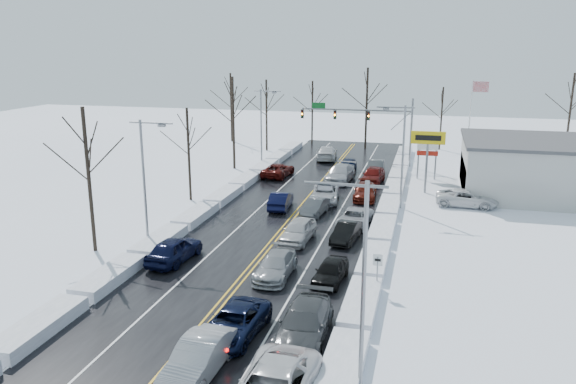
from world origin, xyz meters
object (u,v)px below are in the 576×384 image
(tires_plus_sign, at_px, (428,142))
(oncoming_car_0, at_px, (281,208))
(dealership_building, at_px, (575,169))
(traffic_signal_mast, at_px, (368,119))
(flagpole, at_px, (471,116))

(tires_plus_sign, relative_size, oncoming_car_0, 1.33)
(dealership_building, bearing_deg, tires_plus_sign, -171.53)
(traffic_signal_mast, relative_size, dealership_building, 0.65)
(tires_plus_sign, xyz_separation_m, dealership_building, (13.48, 2.01, -2.34))
(tires_plus_sign, height_order, oncoming_car_0, tires_plus_sign)
(traffic_signal_mast, relative_size, oncoming_car_0, 2.94)
(traffic_signal_mast, height_order, dealership_building, traffic_signal_mast)
(tires_plus_sign, bearing_deg, traffic_signal_mast, 120.46)
(traffic_signal_mast, distance_m, flagpole, 11.90)
(tires_plus_sign, bearing_deg, dealership_building, 8.47)
(oncoming_car_0, bearing_deg, flagpole, -131.17)
(dealership_building, relative_size, oncoming_car_0, 4.52)
(flagpole, distance_m, oncoming_car_0, 28.87)
(flagpole, height_order, oncoming_car_0, flagpole)
(tires_plus_sign, distance_m, dealership_building, 13.82)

